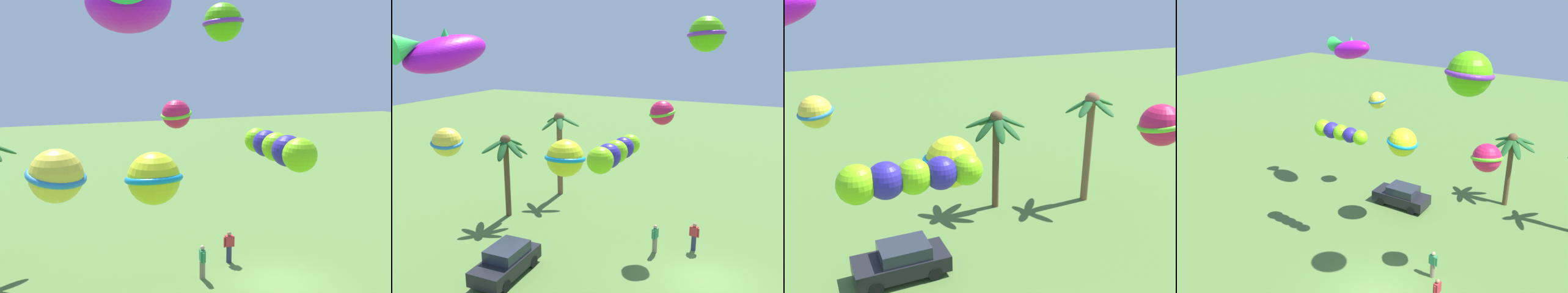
# 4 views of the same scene
# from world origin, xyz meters

# --- Properties ---
(ground_plane) EXTENTS (120.00, 120.00, 0.00)m
(ground_plane) POSITION_xyz_m (0.00, 0.00, 0.00)
(ground_plane) COLOR #567A38
(palm_tree_0) EXTENTS (3.21, 3.07, 5.42)m
(palm_tree_0) POSITION_xyz_m (2.22, 13.29, 4.14)
(palm_tree_0) COLOR brown
(palm_tree_0) RESTS_ON ground
(palm_tree_1) EXTENTS (2.97, 3.03, 6.19)m
(palm_tree_1) POSITION_xyz_m (7.22, 12.25, 4.43)
(palm_tree_1) COLOR brown
(palm_tree_1) RESTS_ON ground
(parked_car_0) EXTENTS (3.97, 1.86, 1.51)m
(parked_car_0) POSITION_xyz_m (-3.83, 8.94, 0.75)
(parked_car_0) COLOR black
(parked_car_0) RESTS_ON ground
(spectator_0) EXTENTS (0.27, 0.55, 1.59)m
(spectator_0) POSITION_xyz_m (2.79, 1.30, 0.81)
(spectator_0) COLOR #2D3351
(spectator_0) RESTS_ON ground
(spectator_1) EXTENTS (0.55, 0.28, 1.59)m
(spectator_1) POSITION_xyz_m (1.62, 3.14, 0.81)
(spectator_1) COLOR gray
(spectator_1) RESTS_ON ground
(kite_ball_0) EXTENTS (2.67, 2.68, 1.76)m
(kite_ball_0) POSITION_xyz_m (3.43, 1.46, 11.50)
(kite_ball_0) COLOR #5AC710
(kite_tube_1) EXTENTS (3.61, 0.98, 0.97)m
(kite_tube_1) POSITION_xyz_m (-4.55, 3.04, 7.10)
(kite_tube_1) COLOR #8BE817
(kite_ball_2) EXTENTS (2.08, 2.07, 1.74)m
(kite_ball_2) POSITION_xyz_m (-2.38, 6.38, 5.92)
(kite_ball_2) COLOR yellow
(kite_ball_3) EXTENTS (1.83, 1.83, 1.18)m
(kite_ball_3) POSITION_xyz_m (-6.41, 9.59, 7.21)
(kite_ball_3) COLOR yellow
(kite_fish_4) EXTENTS (3.95, 2.35, 1.79)m
(kite_fish_4) POSITION_xyz_m (-7.72, 8.21, 10.84)
(kite_fish_4) COLOR #CC11DF
(kite_ball_5) EXTENTS (2.08, 2.08, 1.34)m
(kite_ball_5) POSITION_xyz_m (3.74, 3.66, 7.31)
(kite_ball_5) COLOR #DE1C55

